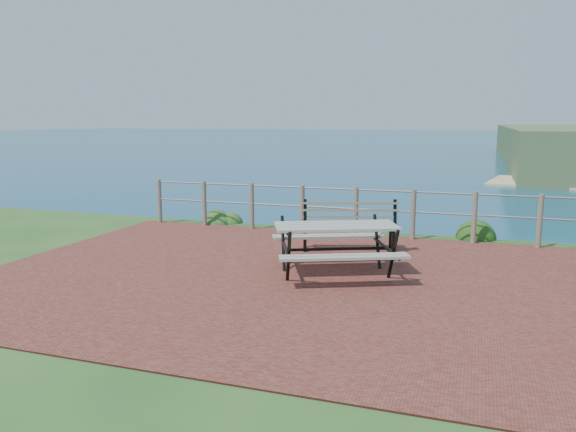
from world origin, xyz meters
name	(u,v)px	position (x,y,z in m)	size (l,w,h in m)	color
ground	(308,280)	(0.00, 0.00, 0.00)	(10.00, 7.00, 0.12)	maroon
ocean	(475,127)	(0.00, 200.00, 0.00)	(1200.00, 1200.00, 0.00)	#125B6F
safety_railing	(356,209)	(0.00, 3.35, 0.57)	(9.40, 0.10, 1.00)	#6B5B4C
picnic_table	(336,244)	(0.33, 0.35, 0.50)	(1.99, 1.48, 0.78)	gray
park_bench	(349,217)	(0.15, 2.04, 0.64)	(1.76, 0.93, 0.97)	brown
shrub_lip_west	(223,223)	(-3.23, 3.83, 0.00)	(0.73, 0.73, 0.46)	#2F5A21
shrub_lip_east	(479,237)	(2.42, 4.09, 0.00)	(0.84, 0.84, 0.61)	#174816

